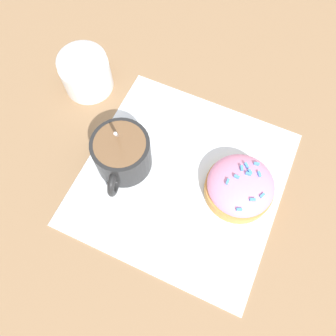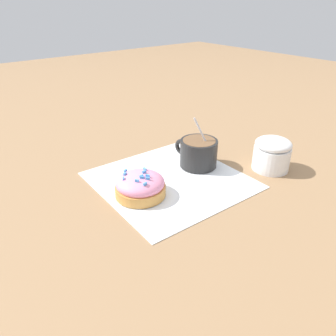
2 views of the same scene
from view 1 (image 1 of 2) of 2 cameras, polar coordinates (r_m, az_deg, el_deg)
ground_plane at (r=0.46m, az=2.46°, el=-1.79°), size 3.00×3.00×0.00m
paper_napkin at (r=0.45m, az=2.47°, el=-1.72°), size 0.28×0.28×0.00m
coffee_cup at (r=0.44m, az=-8.04°, el=2.52°), size 0.08×0.10×0.10m
frosted_pastry at (r=0.44m, az=12.40°, el=-3.16°), size 0.09×0.09×0.05m
sugar_bowl at (r=0.52m, az=-14.28°, el=16.14°), size 0.07×0.07×0.07m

